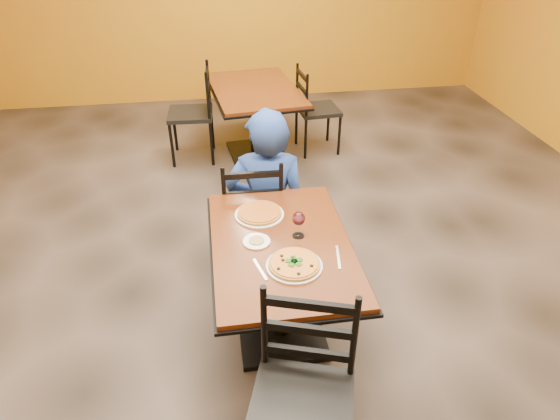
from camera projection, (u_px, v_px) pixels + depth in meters
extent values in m
cube|color=black|center=(271.00, 284.00, 3.68)|extent=(7.00, 8.00, 0.01)
cube|color=#602E0F|center=(281.00, 245.00, 2.86)|extent=(0.80, 1.20, 0.03)
cube|color=black|center=(281.00, 249.00, 2.87)|extent=(0.83, 1.23, 0.02)
cylinder|color=black|center=(281.00, 292.00, 3.06)|extent=(0.12, 0.12, 0.66)
cube|color=black|center=(281.00, 332.00, 3.25)|extent=(0.55, 0.55, 0.04)
cube|color=#602E0F|center=(255.00, 89.00, 5.11)|extent=(0.98, 1.35, 0.03)
cube|color=black|center=(255.00, 92.00, 5.12)|extent=(1.02, 1.39, 0.02)
cylinder|color=black|center=(256.00, 122.00, 5.31)|extent=(0.13, 0.13, 0.66)
cube|color=black|center=(257.00, 151.00, 5.50)|extent=(0.64, 0.64, 0.04)
imported|color=navy|center=(267.00, 189.00, 3.62)|extent=(0.67, 0.48, 1.25)
cylinder|color=white|center=(294.00, 266.00, 2.67)|extent=(0.31, 0.31, 0.01)
cylinder|color=#9A1B0B|center=(294.00, 263.00, 2.67)|extent=(0.28, 0.28, 0.02)
cylinder|color=white|center=(259.00, 215.00, 3.10)|extent=(0.31, 0.31, 0.01)
cylinder|color=#B67B23|center=(259.00, 212.00, 3.09)|extent=(0.28, 0.28, 0.02)
cylinder|color=white|center=(257.00, 242.00, 2.86)|extent=(0.16, 0.16, 0.01)
cylinder|color=#A68B50|center=(257.00, 240.00, 2.85)|extent=(0.09, 0.09, 0.01)
cube|color=silver|center=(260.00, 269.00, 2.65)|extent=(0.06, 0.19, 0.00)
cube|color=silver|center=(338.00, 257.00, 2.74)|extent=(0.05, 0.21, 0.00)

